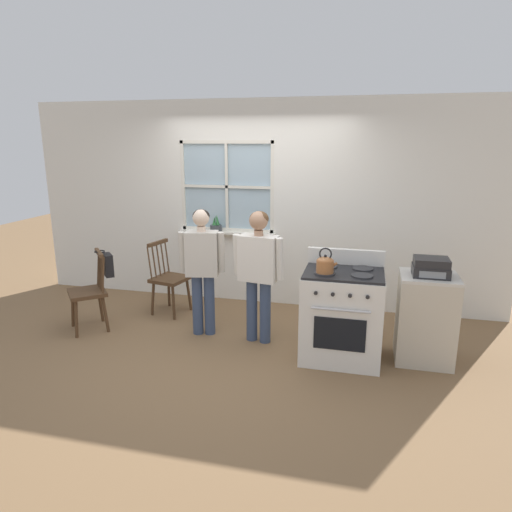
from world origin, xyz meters
TOP-DOWN VIEW (x-y plane):
  - ground_plane at (0.00, 0.00)m, footprint 16.00×16.00m
  - wall_back at (0.03, 1.40)m, footprint 6.40×0.16m
  - chair_by_window at (-1.69, -0.03)m, footprint 0.58×0.58m
  - chair_near_wall at (-1.01, 0.69)m, footprint 0.48×0.49m
  - person_elderly_left at (-0.35, 0.16)m, footprint 0.52×0.28m
  - person_teen_center at (0.31, 0.12)m, footprint 0.58×0.27m
  - stove at (1.22, -0.07)m, footprint 0.79×0.68m
  - kettle at (1.05, -0.21)m, footprint 0.21×0.17m
  - potted_plant at (-0.57, 1.31)m, footprint 0.16×0.16m
  - handbag at (-1.52, 0.13)m, footprint 0.25×0.25m
  - side_counter at (2.04, 0.08)m, footprint 0.55×0.50m
  - stereo at (2.04, 0.05)m, footprint 0.34×0.29m

SIDE VIEW (x-z plane):
  - ground_plane at x=0.00m, z-range 0.00..0.00m
  - chair_by_window at x=-1.69m, z-range -0.02..0.92m
  - chair_near_wall at x=-1.01m, z-range -0.02..0.92m
  - side_counter at x=2.04m, z-range 0.00..0.90m
  - stove at x=1.22m, z-range -0.07..1.01m
  - handbag at x=-1.52m, z-range 0.61..0.92m
  - person_elderly_left at x=-0.35m, z-range 0.14..1.59m
  - person_teen_center at x=0.31m, z-range 0.15..1.61m
  - stereo at x=2.04m, z-range 0.90..1.08m
  - kettle at x=1.05m, z-range 0.90..1.15m
  - potted_plant at x=-0.57m, z-range 0.93..1.17m
  - wall_back at x=0.03m, z-range -0.02..2.68m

